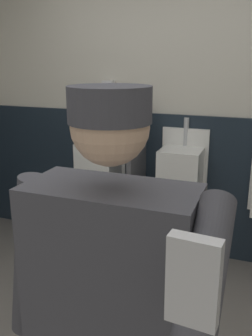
{
  "coord_description": "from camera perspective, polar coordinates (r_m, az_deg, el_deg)",
  "views": [
    {
      "loc": [
        0.75,
        -1.51,
        1.72
      ],
      "look_at": [
        0.18,
        -0.04,
        1.25
      ],
      "focal_mm": 39.86,
      "sensor_mm": 36.0,
      "label": 1
    }
  ],
  "objects": [
    {
      "name": "urinal_middle",
      "position": [
        3.18,
        8.44,
        -0.95
      ],
      "size": [
        0.4,
        0.34,
        1.24
      ],
      "color": "white",
      "rests_on": "ground_plane"
    },
    {
      "name": "privacy_divider_panel",
      "position": [
        3.16,
        1.65,
        2.39
      ],
      "size": [
        0.04,
        0.4,
        0.9
      ],
      "primitive_type": "cube",
      "color": "#4C4C51"
    },
    {
      "name": "wainscot_band_back",
      "position": [
        3.38,
        6.97,
        -2.47
      ],
      "size": [
        4.34,
        0.03,
        1.26
      ],
      "primitive_type": "cube",
      "color": "#19232D",
      "rests_on": "ground_plane"
    },
    {
      "name": "urinal_left",
      "position": [
        3.41,
        -3.95,
        0.38
      ],
      "size": [
        0.4,
        0.34,
        1.24
      ],
      "color": "white",
      "rests_on": "ground_plane"
    },
    {
      "name": "cell_phone",
      "position": [
        0.44,
        10.25,
        -16.73
      ],
      "size": [
        0.06,
        0.03,
        0.11
      ],
      "primitive_type": "cube",
      "rotation": [
        0.02,
        0.0,
        -0.09
      ],
      "color": "silver"
    },
    {
      "name": "person",
      "position": [
        1.2,
        -2.28,
        -21.62
      ],
      "size": [
        0.7,
        0.6,
        1.65
      ],
      "color": "#2D3342",
      "rests_on": "ground_plane"
    },
    {
      "name": "soap_dispenser",
      "position": [
        3.38,
        -2.69,
        11.66
      ],
      "size": [
        0.1,
        0.07,
        0.18
      ],
      "primitive_type": "cube",
      "color": "silver"
    },
    {
      "name": "wall_back",
      "position": [
        3.3,
        7.72,
        9.61
      ],
      "size": [
        4.94,
        0.12,
        2.67
      ],
      "primitive_type": "cube",
      "color": "beige",
      "rests_on": "ground_plane"
    }
  ]
}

